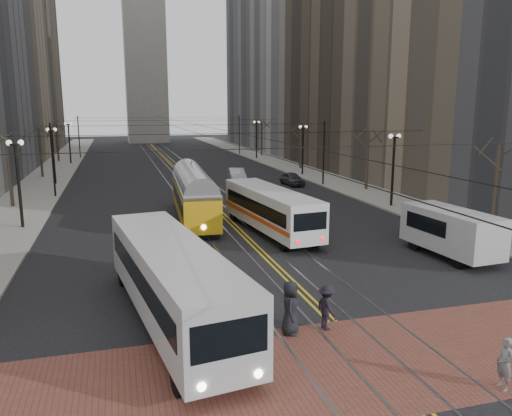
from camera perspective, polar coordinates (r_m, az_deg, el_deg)
ground at (r=20.27m, az=7.57°, el=-11.66°), size 260.00×260.00×0.00m
sidewalk_left at (r=63.01m, az=-22.45°, el=3.41°), size 5.00×140.00×0.15m
sidewalk_right at (r=66.50m, az=4.20°, el=4.62°), size 5.00×140.00×0.15m
crosswalk_band at (r=17.03m, az=13.09°, el=-16.56°), size 25.00×6.00×0.01m
streetcar_rails at (r=63.03m, az=-8.77°, el=4.08°), size 4.80×130.00×0.02m
centre_lines at (r=63.03m, az=-8.77°, el=4.08°), size 0.42×130.00×0.01m
building_left_far at (r=105.33m, az=-26.66°, el=16.85°), size 16.00×20.00×40.00m
building_right_mid at (r=71.78m, az=12.46°, el=18.44°), size 16.00×20.00×34.00m
building_right_far at (r=108.91m, az=2.13°, el=17.79°), size 16.00×20.00×40.00m
lamp_posts at (r=46.72m, az=-6.39°, el=5.07°), size 27.60×57.20×5.60m
street_trees at (r=53.11m, az=-7.55°, el=5.80°), size 31.68×53.28×5.60m
trolley_wires at (r=52.61m, az=-7.51°, el=6.81°), size 25.96×120.00×6.60m
transit_bus at (r=18.90m, az=-9.57°, el=-8.56°), size 4.18×12.27×3.01m
streetcar at (r=35.88m, az=-7.12°, el=0.99°), size 3.08×12.58×2.94m
rear_bus at (r=31.85m, az=1.64°, el=-0.38°), size 3.51×10.95×2.81m
cargo_van at (r=28.67m, az=21.35°, el=-2.76°), size 2.67×5.95×2.56m
sedan_grey at (r=51.85m, az=4.15°, el=3.35°), size 1.84×4.00×1.33m
sedan_silver at (r=53.64m, az=-2.23°, el=3.75°), size 2.09×4.76×1.52m
sedan_parked at (r=31.85m, az=19.33°, el=-2.50°), size 2.31×4.40×1.22m
pedestrian_a at (r=17.96m, az=3.94°, el=-11.30°), size 0.92×1.11×1.95m
pedestrian_b at (r=16.41m, az=26.57°, el=-15.62°), size 0.39×0.58×1.55m
pedestrian_d at (r=18.50m, az=8.09°, el=-11.17°), size 0.78×1.16×1.66m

